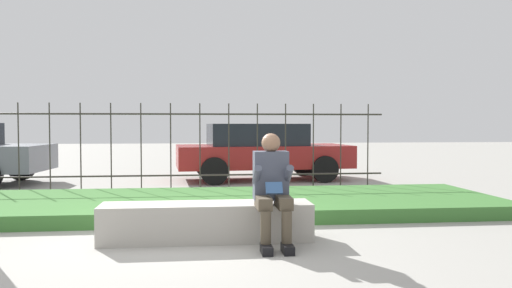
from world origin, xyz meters
TOP-DOWN VIEW (x-y plane):
  - ground_plane at (0.00, 0.00)m, footprint 60.00×60.00m
  - stone_bench at (0.36, 0.00)m, footprint 2.39×0.52m
  - person_seated_reader at (1.07, -0.29)m, footprint 0.42×0.73m
  - grass_berm at (0.00, 2.01)m, footprint 9.81×2.62m
  - iron_fence at (0.00, 3.99)m, footprint 7.81×0.03m
  - car_parked_center at (1.73, 6.19)m, footprint 4.21×2.16m

SIDE VIEW (x-z plane):
  - ground_plane at x=0.00m, z-range 0.00..0.00m
  - grass_berm at x=0.00m, z-range 0.00..0.20m
  - stone_bench at x=0.36m, z-range -0.02..0.40m
  - person_seated_reader at x=1.07m, z-range 0.05..1.28m
  - car_parked_center at x=1.73m, z-range 0.04..1.39m
  - iron_fence at x=0.00m, z-range 0.04..1.77m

